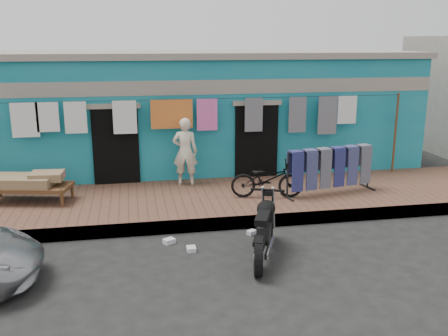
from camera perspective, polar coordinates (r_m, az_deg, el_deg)
ground at (r=8.63m, az=2.48°, el=-10.69°), size 80.00×80.00×0.00m
sidewalk at (r=11.32m, az=-0.93°, el=-3.79°), size 28.00×3.00×0.25m
curb at (r=9.98m, az=0.48°, el=-6.34°), size 28.00×0.10×0.25m
building at (r=14.84m, az=-3.57°, el=6.71°), size 12.20×5.20×3.36m
clothesline at (r=12.09m, az=-3.49°, el=5.63°), size 10.06×0.06×2.10m
seated_person at (r=12.01m, az=-4.47°, el=1.89°), size 0.65×0.49×1.64m
bicycle at (r=11.09m, az=4.93°, el=-0.81°), size 1.65×0.83×1.02m
motorcycle at (r=8.60m, az=4.57°, el=-6.81°), size 1.79×2.13×1.10m
charpoy at (r=11.59m, az=-21.36°, el=-2.13°), size 2.21×1.64×0.62m
jeans_rack at (r=11.61m, az=11.98°, el=-0.19°), size 2.45×1.32×1.10m
litter_a at (r=9.40m, az=-6.29°, el=-8.30°), size 0.25×0.23×0.09m
litter_b at (r=9.77m, az=3.17°, el=-7.36°), size 0.20×0.19×0.08m
litter_c at (r=9.04m, az=-3.76°, el=-9.22°), size 0.16×0.20×0.08m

